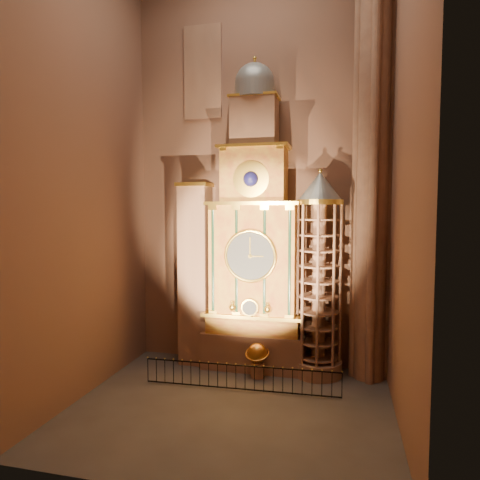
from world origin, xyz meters
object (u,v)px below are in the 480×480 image
(stair_turret, at_px, (319,276))
(celestial_globe, at_px, (257,357))
(portrait_tower, at_px, (195,273))
(iron_railing, at_px, (240,378))
(astronomical_clock, at_px, (254,247))

(stair_turret, bearing_deg, celestial_globe, -160.10)
(portrait_tower, bearing_deg, iron_railing, -43.47)
(astronomical_clock, bearing_deg, stair_turret, -4.30)
(portrait_tower, xyz_separation_m, stair_turret, (6.90, -0.28, 0.12))
(astronomical_clock, xyz_separation_m, portrait_tower, (-3.40, 0.02, -1.53))
(portrait_tower, relative_size, iron_railing, 1.07)
(iron_railing, bearing_deg, astronomical_clock, 90.24)
(celestial_globe, relative_size, iron_railing, 0.19)
(celestial_globe, xyz_separation_m, iron_railing, (-0.45, -1.86, -0.42))
(celestial_globe, bearing_deg, portrait_tower, 160.32)
(stair_turret, distance_m, celestial_globe, 5.29)
(celestial_globe, bearing_deg, stair_turret, 19.90)
(stair_turret, bearing_deg, astronomical_clock, 175.70)
(astronomical_clock, xyz_separation_m, celestial_globe, (0.46, -1.36, -5.60))
(astronomical_clock, relative_size, stair_turret, 1.55)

